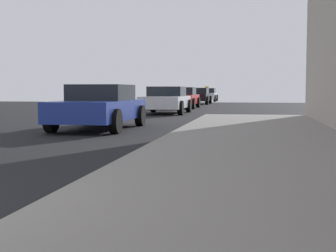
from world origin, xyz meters
name	(u,v)px	position (x,y,z in m)	size (l,w,h in m)	color
sidewalk	(271,241)	(4.00, 0.00, 0.07)	(4.00, 32.00, 0.15)	gray
car_blue	(100,106)	(-0.46, 10.01, 0.65)	(1.96, 4.33, 1.27)	#233899
car_white	(166,100)	(-0.19, 19.30, 0.65)	(2.02, 4.28, 1.27)	white
car_red	(181,98)	(-0.44, 25.92, 0.65)	(1.99, 4.13, 1.27)	red
car_black	(198,96)	(-0.41, 34.50, 0.65)	(1.96, 4.58, 1.27)	black
car_silver	(207,95)	(-0.50, 42.97, 0.65)	(1.96, 4.04, 1.43)	#B7B7BF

